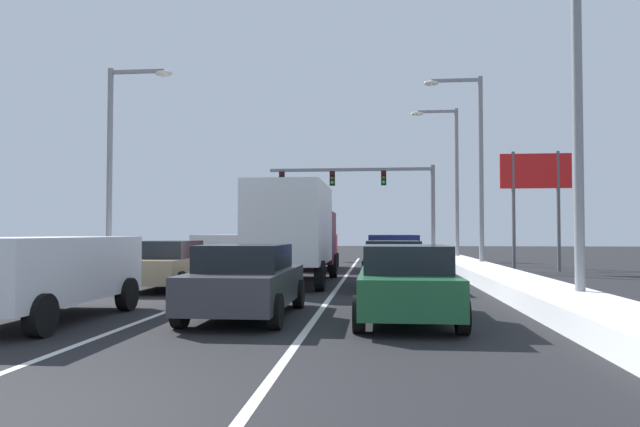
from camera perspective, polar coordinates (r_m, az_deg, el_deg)
ground_plane at (r=18.87m, az=-3.53°, el=-7.23°), size 120.00×120.00×0.00m
lane_stripe_between_right_lane_and_center_lane at (r=22.02m, az=2.28°, el=-6.45°), size 0.14×37.03×0.01m
lane_stripe_between_center_lane_and_left_lane at (r=22.47m, az=-6.46°, el=-6.35°), size 0.14×37.03×0.01m
snow_bank_right_shoulder at (r=22.33m, az=16.05°, el=-5.73°), size 1.73×37.03×0.47m
snow_bank_left_shoulder at (r=24.11m, az=-18.92°, el=-4.98°), size 1.61×37.03×0.83m
sedan_green_right_lane_nearest at (r=11.90m, az=8.36°, el=-6.66°), size 2.00×4.50×1.51m
sedan_black_right_lane_second at (r=18.48m, az=7.09°, el=-4.96°), size 2.00×4.50×1.51m
suv_navy_right_lane_third at (r=24.85m, az=7.07°, el=-3.58°), size 2.16×4.90×1.67m
sedan_charcoal_center_lane_nearest at (r=12.39m, az=-7.20°, el=-6.47°), size 2.00×4.50×1.51m
box_truck_center_lane_second at (r=20.26m, az=-2.50°, el=-1.48°), size 2.53×7.20×3.36m
suv_red_center_lane_third at (r=28.39m, az=-0.60°, el=-3.39°), size 2.16×4.90×1.67m
suv_white_left_lane_nearest at (r=12.89m, az=-25.23°, el=-5.01°), size 2.16×4.90×1.67m
sedan_tan_left_lane_second at (r=19.00m, az=-14.55°, el=-4.83°), size 2.00×4.50×1.51m
suv_silver_left_lane_third at (r=25.68m, az=-8.84°, el=-3.52°), size 2.16×4.90×1.67m
traffic_light_gantry at (r=38.85m, az=5.30°, el=2.52°), size 10.94×0.47×6.20m
street_lamp_right_near at (r=14.62m, az=22.50°, el=13.32°), size 2.66×0.36×9.44m
street_lamp_right_mid at (r=27.53m, az=14.69°, el=5.47°), size 2.66×0.36×8.87m
street_lamp_right_far at (r=34.13m, az=12.59°, el=4.01°), size 2.66×0.36×8.84m
street_lamp_left_mid at (r=24.79m, az=-19.04°, el=5.68°), size 2.66×0.36×8.34m
roadside_sign_right at (r=28.66m, az=20.25°, el=2.75°), size 3.20×0.16×5.50m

